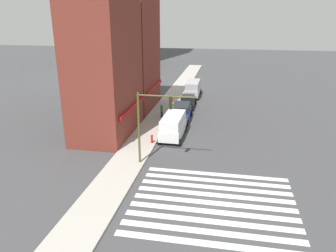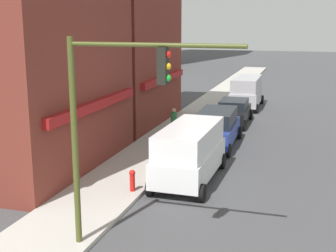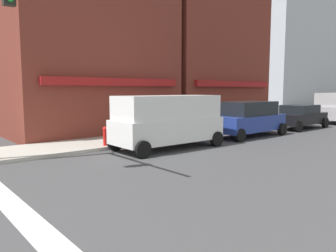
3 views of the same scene
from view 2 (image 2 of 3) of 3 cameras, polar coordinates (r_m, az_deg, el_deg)
The scene contains 8 objects.
storefront_row at distance 25.62m, azimuth -9.63°, elevation 14.03°, with size 19.15×5.30×15.02m.
traffic_signal at distance 12.73m, azimuth -7.03°, elevation 2.09°, with size 0.32×4.84×6.12m.
van_white at distance 19.27m, azimuth 2.66°, elevation -3.08°, with size 5.03×2.22×2.34m.
suv_blue at distance 24.85m, azimuth 5.97°, elevation -0.12°, with size 4.75×2.12×1.94m.
sedan_black at distance 30.34m, azimuth 8.00°, elevation 1.80°, with size 4.44×2.02×1.59m.
van_silver at distance 36.23m, azimuth 9.55°, elevation 4.23°, with size 5.02×2.22×2.34m.
pedestrian_green_top at distance 25.34m, azimuth 0.72°, elevation 0.29°, with size 0.32×0.32×1.77m.
fire_hydrant at distance 17.99m, azimuth -4.37°, elevation -6.51°, with size 0.24×0.24×0.84m.
Camera 2 is at (-6.50, 0.19, 6.53)m, focal length 50.00 mm.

